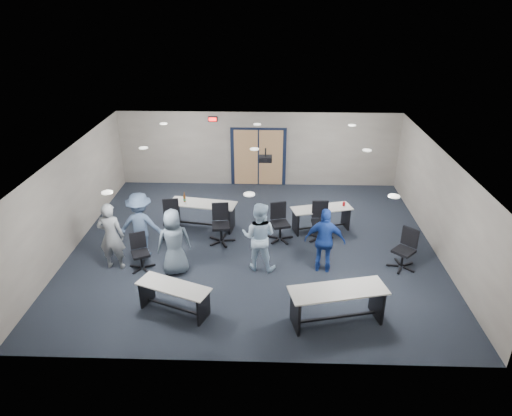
{
  "coord_description": "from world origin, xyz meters",
  "views": [
    {
      "loc": [
        0.42,
        -11.19,
        6.51
      ],
      "look_at": [
        0.07,
        -0.3,
        1.3
      ],
      "focal_mm": 32.0,
      "sensor_mm": 36.0,
      "label": 1
    }
  ],
  "objects_px": {
    "table_back_right": "(322,215)",
    "person_back": "(141,225)",
    "chair_back_b": "(221,224)",
    "chair_loose_right": "(404,250)",
    "table_front_left": "(174,294)",
    "person_navy": "(325,241)",
    "person_gray": "(111,236)",
    "person_plaid": "(174,242)",
    "table_back_left": "(203,211)",
    "chair_back_c": "(280,223)",
    "table_front_right": "(337,300)",
    "chair_back_d": "(321,222)",
    "chair_loose_left": "(140,252)",
    "chair_back_a": "(172,219)",
    "person_lightblue": "(259,236)"
  },
  "relations": [
    {
      "from": "chair_back_d",
      "to": "person_back",
      "type": "height_order",
      "value": "person_back"
    },
    {
      "from": "person_gray",
      "to": "person_plaid",
      "type": "relative_size",
      "value": 1.05
    },
    {
      "from": "table_front_right",
      "to": "chair_back_a",
      "type": "distance_m",
      "value": 5.67
    },
    {
      "from": "chair_back_c",
      "to": "chair_loose_left",
      "type": "height_order",
      "value": "chair_back_c"
    },
    {
      "from": "person_lightblue",
      "to": "person_gray",
      "type": "bearing_deg",
      "value": 14.01
    },
    {
      "from": "chair_back_a",
      "to": "person_navy",
      "type": "bearing_deg",
      "value": -32.77
    },
    {
      "from": "chair_back_a",
      "to": "person_plaid",
      "type": "distance_m",
      "value": 1.95
    },
    {
      "from": "person_navy",
      "to": "person_back",
      "type": "bearing_deg",
      "value": 3.1
    },
    {
      "from": "table_back_left",
      "to": "chair_back_c",
      "type": "height_order",
      "value": "table_back_left"
    },
    {
      "from": "person_lightblue",
      "to": "person_navy",
      "type": "relative_size",
      "value": 1.06
    },
    {
      "from": "table_front_left",
      "to": "table_back_right",
      "type": "xyz_separation_m",
      "value": [
        3.63,
        3.98,
        0.03
      ]
    },
    {
      "from": "table_front_right",
      "to": "chair_back_b",
      "type": "height_order",
      "value": "chair_back_b"
    },
    {
      "from": "chair_loose_left",
      "to": "chair_loose_right",
      "type": "relative_size",
      "value": 0.9
    },
    {
      "from": "table_back_right",
      "to": "person_back",
      "type": "height_order",
      "value": "person_back"
    },
    {
      "from": "table_front_left",
      "to": "table_back_left",
      "type": "bearing_deg",
      "value": 111.01
    },
    {
      "from": "table_front_left",
      "to": "chair_back_b",
      "type": "distance_m",
      "value": 3.22
    },
    {
      "from": "table_front_right",
      "to": "table_back_left",
      "type": "xyz_separation_m",
      "value": [
        -3.47,
        4.27,
        -0.01
      ]
    },
    {
      "from": "chair_back_c",
      "to": "person_navy",
      "type": "bearing_deg",
      "value": -70.8
    },
    {
      "from": "chair_back_b",
      "to": "chair_loose_right",
      "type": "distance_m",
      "value": 4.95
    },
    {
      "from": "table_front_left",
      "to": "person_gray",
      "type": "xyz_separation_m",
      "value": [
        -1.9,
        1.74,
        0.45
      ]
    },
    {
      "from": "table_back_right",
      "to": "chair_loose_right",
      "type": "relative_size",
      "value": 1.74
    },
    {
      "from": "table_front_left",
      "to": "person_back",
      "type": "xyz_separation_m",
      "value": [
        -1.31,
        2.35,
        0.45
      ]
    },
    {
      "from": "table_front_left",
      "to": "person_lightblue",
      "type": "distance_m",
      "value": 2.64
    },
    {
      "from": "table_back_right",
      "to": "chair_back_a",
      "type": "bearing_deg",
      "value": 172.02
    },
    {
      "from": "table_back_left",
      "to": "person_plaid",
      "type": "relative_size",
      "value": 1.2
    },
    {
      "from": "table_front_left",
      "to": "table_front_right",
      "type": "distance_m",
      "value": 3.56
    },
    {
      "from": "table_front_right",
      "to": "person_navy",
      "type": "relative_size",
      "value": 1.25
    },
    {
      "from": "table_back_right",
      "to": "person_lightblue",
      "type": "xyz_separation_m",
      "value": [
        -1.8,
        -2.13,
        0.42
      ]
    },
    {
      "from": "table_back_left",
      "to": "chair_back_c",
      "type": "distance_m",
      "value": 2.42
    },
    {
      "from": "chair_loose_left",
      "to": "chair_back_d",
      "type": "bearing_deg",
      "value": -5.38
    },
    {
      "from": "chair_back_c",
      "to": "table_front_left",
      "type": "bearing_deg",
      "value": -141.57
    },
    {
      "from": "chair_back_b",
      "to": "chair_loose_left",
      "type": "xyz_separation_m",
      "value": [
        -1.91,
        -1.44,
        -0.08
      ]
    },
    {
      "from": "table_back_right",
      "to": "chair_back_d",
      "type": "xyz_separation_m",
      "value": [
        -0.08,
        -0.58,
        0.06
      ]
    },
    {
      "from": "table_front_right",
      "to": "person_navy",
      "type": "distance_m",
      "value": 2.05
    },
    {
      "from": "chair_back_b",
      "to": "person_back",
      "type": "xyz_separation_m",
      "value": [
        -2.03,
        -0.78,
        0.35
      ]
    },
    {
      "from": "table_front_left",
      "to": "person_navy",
      "type": "bearing_deg",
      "value": 49.19
    },
    {
      "from": "person_gray",
      "to": "person_plaid",
      "type": "xyz_separation_m",
      "value": [
        1.62,
        -0.16,
        -0.04
      ]
    },
    {
      "from": "person_lightblue",
      "to": "person_navy",
      "type": "xyz_separation_m",
      "value": [
        1.65,
        -0.07,
        -0.05
      ]
    },
    {
      "from": "chair_back_c",
      "to": "person_gray",
      "type": "bearing_deg",
      "value": -175.6
    },
    {
      "from": "chair_loose_left",
      "to": "person_lightblue",
      "type": "height_order",
      "value": "person_lightblue"
    },
    {
      "from": "table_front_left",
      "to": "table_back_left",
      "type": "xyz_separation_m",
      "value": [
        0.08,
        4.02,
        0.1
      ]
    },
    {
      "from": "chair_back_d",
      "to": "chair_back_b",
      "type": "bearing_deg",
      "value": -178.38
    },
    {
      "from": "chair_back_a",
      "to": "chair_loose_left",
      "type": "bearing_deg",
      "value": -115.6
    },
    {
      "from": "table_front_right",
      "to": "chair_back_d",
      "type": "relative_size",
      "value": 1.95
    },
    {
      "from": "chair_back_a",
      "to": "chair_back_b",
      "type": "distance_m",
      "value": 1.5
    },
    {
      "from": "table_front_left",
      "to": "chair_back_d",
      "type": "height_order",
      "value": "chair_back_d"
    },
    {
      "from": "person_back",
      "to": "table_back_left",
      "type": "bearing_deg",
      "value": -127.67
    },
    {
      "from": "person_back",
      "to": "person_gray",
      "type": "bearing_deg",
      "value": 47.44
    },
    {
      "from": "table_back_left",
      "to": "person_back",
      "type": "distance_m",
      "value": 2.2
    },
    {
      "from": "table_back_right",
      "to": "person_gray",
      "type": "relative_size",
      "value": 1.03
    }
  ]
}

